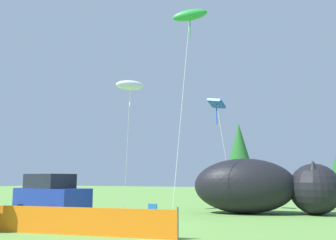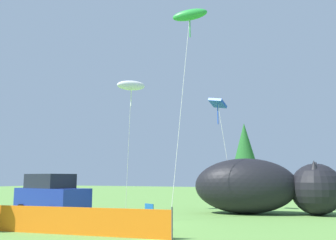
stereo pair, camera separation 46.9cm
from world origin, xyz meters
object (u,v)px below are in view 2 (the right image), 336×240
Objects in this scene: folding_chair at (152,214)px; kite_white_ghost at (131,86)px; parked_car at (51,196)px; inflatable_cat at (263,188)px; kite_blue_box at (218,105)px; kite_green_fish at (190,16)px.

folding_chair is 0.12× the size of kite_white_ghost.
parked_car is 8.19m from kite_white_ghost.
kite_white_ghost is (-4.91, 6.36, 6.91)m from folding_chair.
folding_chair is at bearing -121.34° from inflatable_cat.
parked_car is 0.53× the size of kite_white_ghost.
kite_blue_box is 0.85× the size of kite_white_ghost.
inflatable_cat is at bearing 11.52° from kite_white_ghost.
parked_car is at bearing -106.79° from kite_white_ghost.
kite_white_ghost is (-7.43, -1.51, 6.10)m from inflatable_cat.
parked_car is 10.90m from kite_blue_box.
inflatable_cat is at bearing -18.25° from kite_blue_box.
kite_blue_box is at bearing 61.37° from parked_car.
folding_chair is 11.72m from kite_green_fish.
parked_car is at bearing 102.59° from folding_chair.
kite_green_fish reaches higher than parked_car.
kite_blue_box reaches higher than parked_car.
kite_green_fish is at bearing -10.70° from kite_white_ghost.
kite_white_ghost is (-4.71, -2.41, 1.15)m from kite_blue_box.
inflatable_cat is 9.73m from kite_white_ghost.
folding_chair is 0.08× the size of kite_green_fish.
kite_white_ghost is at bearing -152.88° from kite_blue_box.
kite_white_ghost is at bearing 177.97° from inflatable_cat.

